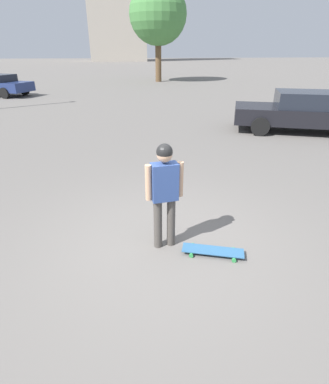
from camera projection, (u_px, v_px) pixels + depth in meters
name	position (u px, v px, depth m)	size (l,w,h in m)	color
ground_plane	(164.00, 245.00, 4.66)	(220.00, 220.00, 0.00)	slate
person	(164.00, 187.00, 4.24)	(0.55, 0.25, 1.62)	#4C4742
skateboard	(213.00, 251.00, 4.42)	(0.93, 0.50, 0.08)	#336693
car_parked_near	(303.00, 111.00, 10.76)	(5.07, 3.38, 1.42)	black
tree_distant	(158.00, 15.00, 25.84)	(5.00, 5.00, 7.99)	brown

